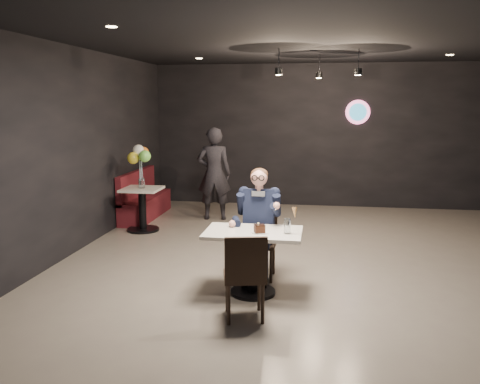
% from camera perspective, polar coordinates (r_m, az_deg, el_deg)
% --- Properties ---
extents(floor, '(9.00, 9.00, 0.00)m').
position_cam_1_polar(floor, '(6.76, 8.13, -9.01)').
color(floor, slate).
rests_on(floor, ground).
extents(wall_sign, '(0.50, 0.06, 0.50)m').
position_cam_1_polar(wall_sign, '(10.90, 13.09, 8.73)').
color(wall_sign, pink).
rests_on(wall_sign, floor).
extents(pendant_lights, '(1.40, 1.20, 0.36)m').
position_cam_1_polar(pendant_lights, '(8.43, 8.88, 14.57)').
color(pendant_lights, black).
rests_on(pendant_lights, floor).
extents(main_table, '(1.10, 0.70, 0.75)m').
position_cam_1_polar(main_table, '(5.90, 1.49, -7.92)').
color(main_table, white).
rests_on(main_table, floor).
extents(chair_far, '(0.42, 0.46, 0.92)m').
position_cam_1_polar(chair_far, '(6.40, 2.14, -5.70)').
color(chair_far, black).
rests_on(chair_far, floor).
extents(chair_near, '(0.51, 0.54, 0.92)m').
position_cam_1_polar(chair_near, '(5.24, 0.50, -9.27)').
color(chair_near, black).
rests_on(chair_near, floor).
extents(seated_man, '(0.60, 0.80, 1.44)m').
position_cam_1_polar(seated_man, '(6.34, 2.16, -3.43)').
color(seated_man, black).
rests_on(seated_man, floor).
extents(dessert_plate, '(0.20, 0.20, 0.01)m').
position_cam_1_polar(dessert_plate, '(5.72, 2.27, -4.54)').
color(dessert_plate, white).
rests_on(dessert_plate, main_table).
extents(cake_slice, '(0.14, 0.13, 0.08)m').
position_cam_1_polar(cake_slice, '(5.68, 2.21, -4.16)').
color(cake_slice, black).
rests_on(cake_slice, dessert_plate).
extents(mint_leaf, '(0.06, 0.04, 0.01)m').
position_cam_1_polar(mint_leaf, '(5.67, 2.50, -3.77)').
color(mint_leaf, '#287B28').
rests_on(mint_leaf, cake_slice).
extents(sundae_glass, '(0.07, 0.07, 0.17)m').
position_cam_1_polar(sundae_glass, '(5.69, 5.33, -3.84)').
color(sundae_glass, silver).
rests_on(sundae_glass, main_table).
extents(wafer_cone, '(0.07, 0.07, 0.12)m').
position_cam_1_polar(wafer_cone, '(5.64, 6.17, -2.35)').
color(wafer_cone, '#B4814A').
rests_on(wafer_cone, sundae_glass).
extents(booth_bench, '(0.45, 1.81, 0.90)m').
position_cam_1_polar(booth_bench, '(9.93, -10.58, -0.26)').
color(booth_bench, '#4D1017').
rests_on(booth_bench, floor).
extents(side_table, '(0.63, 0.63, 0.79)m').
position_cam_1_polar(side_table, '(8.92, -10.89, -1.80)').
color(side_table, white).
rests_on(side_table, floor).
extents(balloon_vase, '(0.11, 0.11, 0.16)m').
position_cam_1_polar(balloon_vase, '(8.84, -10.99, 0.96)').
color(balloon_vase, silver).
rests_on(balloon_vase, side_table).
extents(balloon_bunch, '(0.37, 0.37, 0.61)m').
position_cam_1_polar(balloon_bunch, '(8.79, -11.07, 3.36)').
color(balloon_bunch, gold).
rests_on(balloon_bunch, balloon_vase).
extents(passerby, '(0.68, 0.49, 1.75)m').
position_cam_1_polar(passerby, '(9.57, -2.92, 2.07)').
color(passerby, black).
rests_on(passerby, floor).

